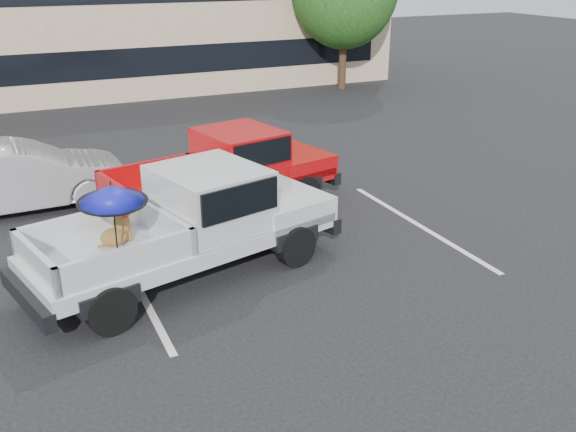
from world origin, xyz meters
The scene contains 7 objects.
ground centered at (0.00, 0.00, 0.00)m, with size 90.00×90.00×0.00m, color black.
stripe_left centered at (-3.00, 2.00, 0.00)m, with size 0.12×5.00×0.01m, color silver.
stripe_right centered at (3.00, 2.00, 0.00)m, with size 0.12×5.00×0.01m, color silver.
motel_building centered at (2.00, 20.99, 3.21)m, with size 20.40×8.40×6.30m.
silver_pickup centered at (-1.80, 1.95, 1.05)m, with size 6.00×3.32×2.06m.
red_pickup centered at (-0.17, 4.58, 0.97)m, with size 5.66×2.96×1.78m.
silver_sedan centered at (-4.46, 6.55, 0.75)m, with size 1.59×4.57×1.51m, color #B1B3B9.
Camera 1 is at (-4.76, -8.15, 5.26)m, focal length 40.00 mm.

